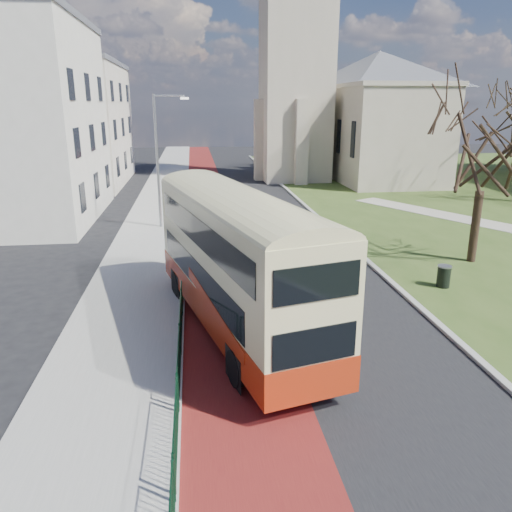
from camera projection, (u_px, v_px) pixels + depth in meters
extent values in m
plane|color=black|center=(279.00, 365.00, 15.05)|extent=(160.00, 160.00, 0.00)
cube|color=black|center=(251.00, 219.00, 34.21)|extent=(9.00, 120.00, 0.01)
cube|color=#591414|center=(212.00, 220.00, 33.88)|extent=(3.40, 120.00, 0.01)
cube|color=gray|center=(155.00, 221.00, 33.42)|extent=(4.00, 120.00, 0.12)
cube|color=#999993|center=(185.00, 220.00, 33.65)|extent=(0.25, 120.00, 0.13)
cube|color=#999993|center=(310.00, 210.00, 36.63)|extent=(0.25, 80.00, 0.13)
cylinder|color=#0B331F|center=(181.00, 289.00, 18.18)|extent=(0.04, 24.00, 0.04)
cylinder|color=#0B331F|center=(182.00, 313.00, 18.45)|extent=(0.04, 24.00, 0.04)
cube|color=#A29983|center=(296.00, 56.00, 48.55)|extent=(6.50, 6.50, 24.00)
cube|color=#A29983|center=(375.00, 135.00, 51.76)|extent=(9.00, 18.00, 9.00)
pyramid|color=#565960|center=(380.00, 51.00, 49.38)|extent=(9.00, 18.00, 3.60)
cube|color=beige|center=(11.00, 125.00, 32.43)|extent=(10.00, 14.00, 12.50)
cube|color=beige|center=(69.00, 126.00, 47.83)|extent=(10.00, 16.00, 11.00)
cube|color=#565960|center=(63.00, 62.00, 46.15)|extent=(10.30, 16.30, 0.50)
cylinder|color=gray|center=(157.00, 163.00, 30.39)|extent=(0.16, 0.16, 8.00)
cylinder|color=gray|center=(169.00, 96.00, 29.36)|extent=(1.80, 0.10, 0.10)
cube|color=silver|center=(185.00, 98.00, 29.51)|extent=(0.50, 0.18, 0.12)
cube|color=#9E270E|center=(237.00, 302.00, 17.12)|extent=(5.34, 11.56, 1.02)
cube|color=beige|center=(236.00, 246.00, 16.54)|extent=(5.30, 11.50, 2.97)
cube|color=black|center=(197.00, 274.00, 16.63)|extent=(2.36, 8.96, 0.97)
cube|color=black|center=(268.00, 265.00, 17.53)|extent=(2.36, 8.96, 0.97)
cube|color=black|center=(198.00, 232.00, 15.90)|extent=(2.59, 9.84, 0.92)
cube|color=black|center=(272.00, 225.00, 16.81)|extent=(2.59, 9.84, 0.92)
cube|color=black|center=(194.00, 234.00, 21.79)|extent=(2.25, 0.65, 1.08)
cube|color=black|center=(192.00, 199.00, 21.34)|extent=(2.25, 0.65, 0.92)
cube|color=orange|center=(192.00, 185.00, 21.17)|extent=(1.80, 0.55, 0.31)
cylinder|color=black|center=(178.00, 284.00, 20.26)|extent=(0.56, 1.11, 1.07)
cylinder|color=black|center=(233.00, 277.00, 21.09)|extent=(0.56, 1.11, 1.07)
cylinder|color=black|center=(237.00, 368.00, 13.85)|extent=(0.56, 1.11, 1.07)
cylinder|color=black|center=(313.00, 353.00, 14.68)|extent=(0.56, 1.11, 1.07)
cylinder|color=#2E2017|center=(475.00, 227.00, 24.40)|extent=(0.50, 0.50, 3.52)
cylinder|color=black|center=(444.00, 277.00, 21.29)|extent=(0.64, 0.64, 0.89)
cylinder|color=gray|center=(445.00, 266.00, 21.15)|extent=(0.69, 0.69, 0.06)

